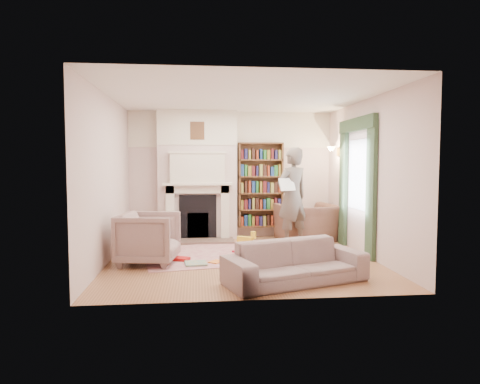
{
  "coord_description": "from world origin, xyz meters",
  "views": [
    {
      "loc": [
        -0.76,
        -7.32,
        1.68
      ],
      "look_at": [
        0.0,
        0.25,
        1.15
      ],
      "focal_mm": 32.0,
      "sensor_mm": 36.0,
      "label": 1
    }
  ],
  "objects": [
    {
      "name": "paraffin_heater",
      "position": [
        -1.23,
        1.61,
        0.28
      ],
      "size": [
        0.3,
        0.3,
        0.55
      ],
      "primitive_type": "cylinder",
      "rotation": [
        0.0,
        0.0,
        -0.33
      ],
      "color": "#A9ADB1",
      "rests_on": "floor"
    },
    {
      "name": "rug",
      "position": [
        -0.4,
        0.37,
        0.01
      ],
      "size": [
        2.92,
        2.44,
        0.01
      ],
      "primitive_type": "cube",
      "rotation": [
        0.0,
        0.0,
        0.18
      ],
      "color": "#C8B097",
      "rests_on": "floor"
    },
    {
      "name": "pelmet",
      "position": [
        2.19,
        0.4,
        2.38
      ],
      "size": [
        0.09,
        1.7,
        0.24
      ],
      "primitive_type": "cube",
      "color": "#2C442B",
      "rests_on": "wall_right"
    },
    {
      "name": "fireplace",
      "position": [
        -0.75,
        2.05,
        1.39
      ],
      "size": [
        1.7,
        0.58,
        2.8
      ],
      "color": "beige",
      "rests_on": "floor"
    },
    {
      "name": "wall_back",
      "position": [
        0.0,
        2.25,
        1.4
      ],
      "size": [
        4.5,
        0.0,
        4.5
      ],
      "primitive_type": "plane",
      "rotation": [
        1.57,
        0.0,
        0.0
      ],
      "color": "beige",
      "rests_on": "floor"
    },
    {
      "name": "window",
      "position": [
        2.23,
        0.4,
        1.45
      ],
      "size": [
        0.02,
        0.9,
        1.3
      ],
      "primitive_type": "cube",
      "color": "silver",
      "rests_on": "wall_right"
    },
    {
      "name": "curtain_right",
      "position": [
        2.2,
        1.1,
        1.2
      ],
      "size": [
        0.07,
        0.32,
        2.4
      ],
      "primitive_type": "cube",
      "color": "#2C442B",
      "rests_on": "floor"
    },
    {
      "name": "game_box_lid",
      "position": [
        -1.06,
        -0.07,
        0.04
      ],
      "size": [
        0.35,
        0.3,
        0.05
      ],
      "primitive_type": "cube",
      "rotation": [
        0.0,
        0.0,
        -0.42
      ],
      "color": "red",
      "rests_on": "rug"
    },
    {
      "name": "wall_front",
      "position": [
        0.0,
        -2.25,
        1.4
      ],
      "size": [
        4.5,
        0.0,
        4.5
      ],
      "primitive_type": "plane",
      "rotation": [
        -1.57,
        0.0,
        0.0
      ],
      "color": "beige",
      "rests_on": "floor"
    },
    {
      "name": "coffee_table",
      "position": [
        0.85,
        -0.76,
        0.23
      ],
      "size": [
        0.72,
        0.49,
        0.45
      ],
      "primitive_type": null,
      "rotation": [
        0.0,
        0.0,
        0.05
      ],
      "color": "#371D13",
      "rests_on": "floor"
    },
    {
      "name": "wall_left",
      "position": [
        -2.25,
        0.0,
        1.4
      ],
      "size": [
        0.0,
        4.5,
        4.5
      ],
      "primitive_type": "plane",
      "rotation": [
        1.57,
        0.0,
        1.57
      ],
      "color": "beige",
      "rests_on": "floor"
    },
    {
      "name": "wall_right",
      "position": [
        2.25,
        0.0,
        1.4
      ],
      "size": [
        0.0,
        4.5,
        4.5
      ],
      "primitive_type": "plane",
      "rotation": [
        1.57,
        0.0,
        -1.57
      ],
      "color": "beige",
      "rests_on": "floor"
    },
    {
      "name": "board_game",
      "position": [
        -0.79,
        -0.38,
        0.03
      ],
      "size": [
        0.38,
        0.38,
        0.03
      ],
      "primitive_type": "cube",
      "rotation": [
        0.0,
        0.0,
        0.1
      ],
      "color": "gold",
      "rests_on": "rug"
    },
    {
      "name": "bookcase",
      "position": [
        0.65,
        2.12,
        1.18
      ],
      "size": [
        1.0,
        0.24,
        1.85
      ],
      "primitive_type": "cube",
      "color": "brown",
      "rests_on": "floor"
    },
    {
      "name": "curtain_left",
      "position": [
        2.2,
        -0.3,
        1.2
      ],
      "size": [
        0.07,
        0.32,
        2.4
      ],
      "primitive_type": "cube",
      "color": "#2C442B",
      "rests_on": "floor"
    },
    {
      "name": "man_reading",
      "position": [
        1.13,
        1.03,
        0.99
      ],
      "size": [
        0.86,
        0.75,
        1.97
      ],
      "primitive_type": "imported",
      "rotation": [
        0.0,
        0.0,
        3.63
      ],
      "color": "#5A5048",
      "rests_on": "floor"
    },
    {
      "name": "floor",
      "position": [
        0.0,
        0.0,
        0.0
      ],
      "size": [
        4.5,
        4.5,
        0.0
      ],
      "primitive_type": "plane",
      "color": "brown",
      "rests_on": "ground"
    },
    {
      "name": "armchair_left",
      "position": [
        -1.57,
        -0.21,
        0.43
      ],
      "size": [
        1.06,
        1.04,
        0.85
      ],
      "primitive_type": "imported",
      "rotation": [
        0.0,
        0.0,
        1.42
      ],
      "color": "gray",
      "rests_on": "floor"
    },
    {
      "name": "wall_sconce",
      "position": [
        2.03,
        1.5,
        1.9
      ],
      "size": [
        0.2,
        0.24,
        0.24
      ],
      "primitive_type": null,
      "color": "gold",
      "rests_on": "wall_right"
    },
    {
      "name": "comic_annuals",
      "position": [
        0.1,
        -0.36,
        0.02
      ],
      "size": [
        1.09,
        0.69,
        0.02
      ],
      "color": "red",
      "rests_on": "rug"
    },
    {
      "name": "newspaper",
      "position": [
        0.98,
        0.83,
        1.25
      ],
      "size": [
        0.37,
        0.26,
        0.24
      ],
      "primitive_type": "cube",
      "rotation": [
        -0.35,
        0.0,
        0.49
      ],
      "color": "white",
      "rests_on": "man_reading"
    },
    {
      "name": "sofa",
      "position": [
        0.59,
        -1.55,
        0.29
      ],
      "size": [
        2.13,
        1.37,
        0.58
      ],
      "primitive_type": "imported",
      "rotation": [
        0.0,
        0.0,
        0.32
      ],
      "color": "#A29885",
      "rests_on": "floor"
    },
    {
      "name": "rocking_horse",
      "position": [
        0.12,
        0.46,
        0.2
      ],
      "size": [
        0.5,
        0.36,
        0.41
      ],
      "primitive_type": null,
      "rotation": [
        0.0,
        0.0,
        -0.42
      ],
      "color": "gold",
      "rests_on": "rug"
    },
    {
      "name": "armchair_reading",
      "position": [
        1.58,
        1.63,
        0.38
      ],
      "size": [
        1.33,
        1.21,
        0.77
      ],
      "primitive_type": "imported",
      "rotation": [
        0.0,
        0.0,
        3.3
      ],
      "color": "#522D2B",
      "rests_on": "floor"
    },
    {
      "name": "ceiling",
      "position": [
        0.0,
        0.0,
        2.8
      ],
      "size": [
        4.5,
        4.5,
        0.0
      ],
      "primitive_type": "plane",
      "rotation": [
        3.14,
        0.0,
        0.0
      ],
      "color": "white",
      "rests_on": "wall_back"
    }
  ]
}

